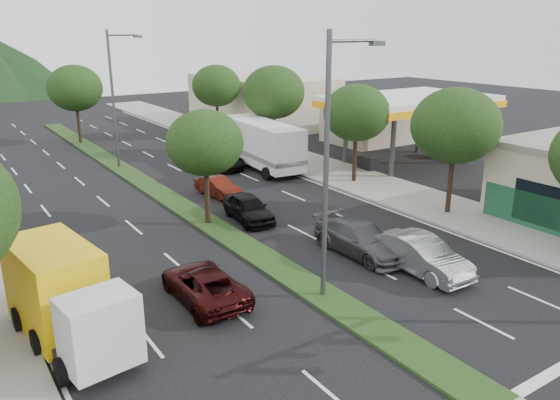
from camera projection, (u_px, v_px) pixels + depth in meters
sidewalk_right at (315, 166)px, 41.40m from camera, size 5.00×90.00×0.15m
median at (142, 182)px, 37.19m from camera, size 1.60×56.00×0.12m
gas_canopy at (409, 104)px, 41.08m from camera, size 12.20×8.20×5.25m
bldg_right_far at (262, 100)px, 59.45m from camera, size 10.00×16.00×5.20m
tree_r_b at (456, 126)px, 29.32m from camera, size 4.80×4.80×6.94m
tree_r_c at (357, 113)px, 35.77m from camera, size 4.40×4.40×6.48m
tree_r_d at (274, 92)px, 43.59m from camera, size 5.00×5.00×7.17m
tree_r_e at (216, 86)px, 51.62m from camera, size 4.60×4.60×6.71m
tree_med_near at (205, 143)px, 27.94m from camera, size 4.00×4.00×6.02m
tree_med_far at (75, 88)px, 48.43m from camera, size 4.80×4.80×6.94m
streetlight_near at (331, 156)px, 19.75m from camera, size 2.60×0.25×10.00m
streetlight_mid at (115, 93)px, 39.62m from camera, size 2.60×0.25×10.00m
sedan_silver at (421, 255)px, 23.25m from camera, size 1.77×4.82×1.58m
suv_maroon at (204, 284)px, 20.91m from camera, size 2.28×4.75×1.31m
car_queue_a at (248, 208)px, 29.62m from camera, size 2.20×4.39×1.44m
car_queue_b at (361, 239)px, 25.18m from camera, size 2.19×5.21×1.50m
car_queue_c at (218, 187)px, 34.02m from camera, size 1.68×3.76×1.20m
car_queue_d at (218, 159)px, 40.91m from camera, size 2.74×5.19×1.39m
box_truck at (64, 299)px, 18.00m from camera, size 3.15×6.62×3.14m
motorhome at (262, 144)px, 40.67m from camera, size 3.50×9.22×3.46m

